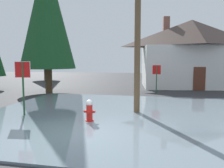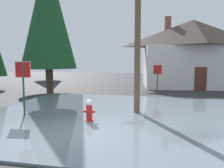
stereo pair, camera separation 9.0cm
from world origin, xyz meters
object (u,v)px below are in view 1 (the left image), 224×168
at_px(house, 191,52).
at_px(pine_tree_tall_left, 47,12).
at_px(stop_sign_far, 157,73).
at_px(fire_hydrant, 89,111).
at_px(utility_pole, 138,2).
at_px(pine_tree_mid_left, 45,42).
at_px(stop_sign_near, 23,77).

xyz_separation_m(house, pine_tree_tall_left, (-11.55, -6.48, 2.93)).
bearing_deg(stop_sign_far, pine_tree_tall_left, -171.38).
distance_m(fire_hydrant, utility_pole, 5.32).
relative_size(utility_pole, house, 0.95).
bearing_deg(pine_tree_mid_left, utility_pole, -50.90).
bearing_deg(stop_sign_far, fire_hydrant, -106.55).
bearing_deg(pine_tree_tall_left, utility_pole, -37.71).
distance_m(stop_sign_near, fire_hydrant, 3.45).
bearing_deg(fire_hydrant, stop_sign_near, 173.09).
bearing_deg(house, pine_tree_tall_left, -150.70).
relative_size(fire_hydrant, house, 0.09).
bearing_deg(pine_tree_mid_left, pine_tree_tall_left, -61.00).
xyz_separation_m(fire_hydrant, stop_sign_far, (2.65, 8.91, 1.10)).
bearing_deg(pine_tree_mid_left, stop_sign_near, -64.84).
distance_m(utility_pole, stop_sign_far, 7.91).
bearing_deg(house, pine_tree_mid_left, 166.49).
height_order(stop_sign_near, utility_pole, utility_pole).
distance_m(pine_tree_tall_left, pine_tree_mid_left, 12.28).
xyz_separation_m(stop_sign_near, pine_tree_mid_left, (-8.43, 17.94, 3.14)).
bearing_deg(fire_hydrant, house, 67.47).
bearing_deg(stop_sign_near, fire_hydrant, -6.91).
bearing_deg(utility_pole, fire_hydrant, -132.47).
height_order(stop_sign_far, house, house).
bearing_deg(fire_hydrant, stop_sign_far, 73.45).
height_order(house, pine_tree_tall_left, pine_tree_tall_left).
bearing_deg(pine_tree_tall_left, pine_tree_mid_left, 119.00).
distance_m(fire_hydrant, pine_tree_tall_left, 11.15).
bearing_deg(pine_tree_tall_left, stop_sign_far, 8.62).
relative_size(pine_tree_tall_left, pine_tree_mid_left, 1.28).
height_order(fire_hydrant, pine_tree_mid_left, pine_tree_mid_left).
height_order(stop_sign_near, fire_hydrant, stop_sign_near).
xyz_separation_m(stop_sign_far, pine_tree_mid_left, (-14.25, 9.41, 3.34)).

